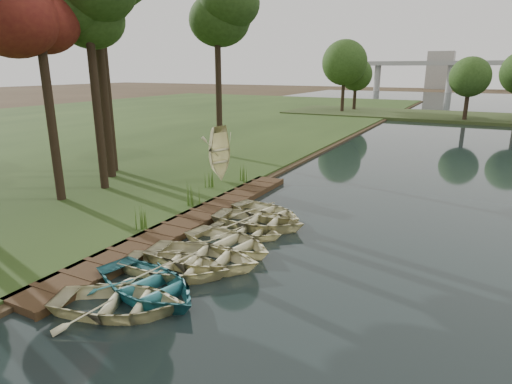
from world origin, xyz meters
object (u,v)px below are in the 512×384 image
at_px(rowboat_1, 147,282).
at_px(stored_rowboat, 220,175).
at_px(boardwalk, 191,221).
at_px(rowboat_0, 119,300).
at_px(rowboat_2, 175,264).

height_order(rowboat_1, stored_rowboat, stored_rowboat).
bearing_deg(boardwalk, rowboat_1, -66.18).
bearing_deg(rowboat_0, boardwalk, -2.01).
relative_size(boardwalk, rowboat_0, 4.34).
relative_size(rowboat_0, rowboat_1, 0.92).
height_order(rowboat_0, rowboat_2, rowboat_2).
bearing_deg(rowboat_2, rowboat_0, 168.31).
xyz_separation_m(rowboat_0, rowboat_1, (0.07, 1.07, 0.03)).
bearing_deg(stored_rowboat, rowboat_2, -139.96).
height_order(rowboat_2, stored_rowboat, stored_rowboat).
bearing_deg(rowboat_1, rowboat_0, -168.87).
bearing_deg(boardwalk, rowboat_2, -60.15).
height_order(rowboat_0, stored_rowboat, stored_rowboat).
bearing_deg(stored_rowboat, rowboat_1, -142.35).
bearing_deg(rowboat_2, boardwalk, 17.65).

